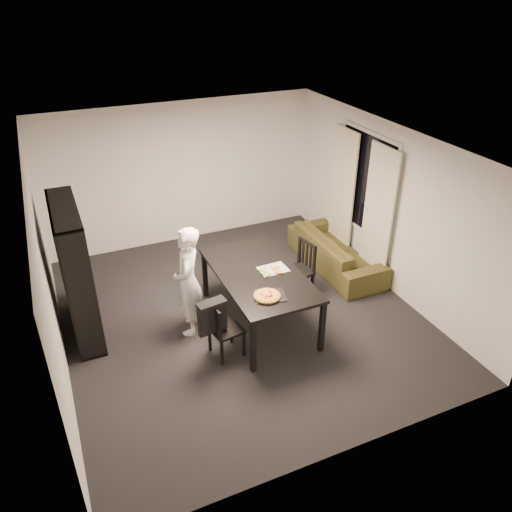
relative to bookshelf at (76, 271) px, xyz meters
name	(u,v)px	position (x,y,z in m)	size (l,w,h in m)	color
room	(239,238)	(2.16, -0.60, 0.35)	(5.01, 5.51, 2.61)	black
window_pane	(366,183)	(4.64, 0.00, 0.55)	(0.02, 1.40, 1.60)	black
window_frame	(365,183)	(4.64, 0.00, 0.55)	(0.03, 1.52, 1.72)	white
curtain_left	(378,216)	(4.56, -0.52, 0.20)	(0.03, 0.70, 2.25)	beige
curtain_right	(342,192)	(4.56, 0.52, 0.20)	(0.03, 0.70, 2.25)	beige
bookshelf	(76,271)	(0.00, 0.00, 0.00)	(0.35, 1.50, 1.90)	black
dining_table	(259,277)	(2.35, -0.86, -0.19)	(1.11, 2.00, 0.83)	black
chair_left	(221,326)	(1.58, -1.36, -0.47)	(0.45, 0.45, 0.84)	black
chair_right	(301,265)	(3.24, -0.47, -0.43)	(0.50, 0.50, 0.92)	black
draped_jacket	(212,316)	(1.47, -1.37, -0.25)	(0.40, 0.22, 0.47)	black
person	(188,282)	(1.38, -0.64, -0.14)	(0.59, 0.39, 1.61)	white
baking_tray	(270,296)	(2.25, -1.44, -0.11)	(0.40, 0.32, 0.01)	black
pepperoni_pizza	(267,296)	(2.20, -1.46, -0.09)	(0.35, 0.35, 0.03)	olive
kitchen_towel	(273,269)	(2.57, -0.86, -0.11)	(0.40, 0.30, 0.01)	white
pizza_slices	(270,271)	(2.50, -0.91, -0.10)	(0.37, 0.31, 0.01)	gold
sofa	(336,251)	(4.21, 0.04, -0.65)	(2.08, 0.81, 0.61)	#3F3B19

